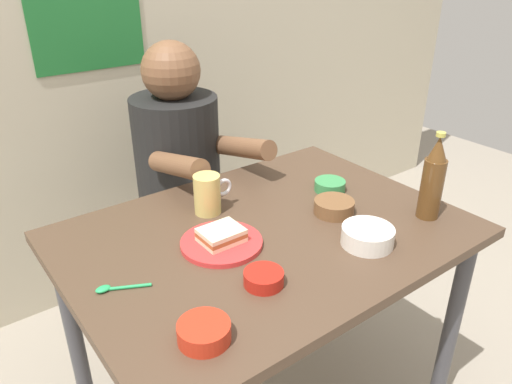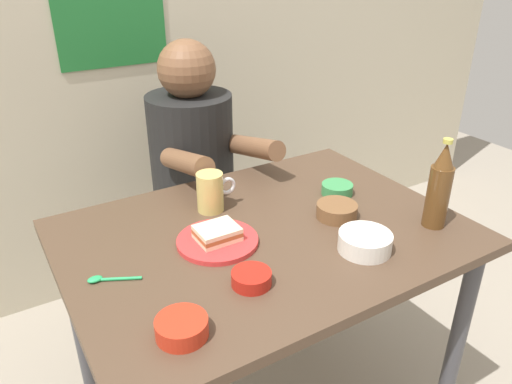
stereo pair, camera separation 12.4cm
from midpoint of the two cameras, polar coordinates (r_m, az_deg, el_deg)
The scene contains 13 objects.
dining_table at distance 1.44m, azimuth 3.53°, elevation -7.74°, with size 1.10×0.80×0.74m.
stool at distance 2.08m, azimuth -5.13°, elevation -5.61°, with size 0.34×0.34×0.45m.
person_seated at distance 1.89m, azimuth -5.49°, elevation 5.00°, with size 0.33×0.56×0.72m.
plate_orange at distance 1.33m, azimuth -1.81°, elevation -5.76°, with size 0.22×0.22×0.01m, color red.
sandwich at distance 1.31m, azimuth -1.83°, elevation -4.84°, with size 0.11×0.09×0.04m.
beer_mug at distance 1.46m, azimuth -2.85°, elevation -0.03°, with size 0.13×0.08×0.12m.
beer_bottle at distance 1.47m, azimuth 22.77°, elevation 0.41°, with size 0.06×0.06×0.26m.
sambal_bowl_red at distance 1.17m, azimuth 2.53°, elevation -9.97°, with size 0.10×0.10×0.03m.
dip_bowl_green at distance 1.61m, azimuth 11.57°, elevation 0.35°, with size 0.10×0.10×0.03m.
sauce_bowl_chili at distance 1.04m, azimuth -5.14°, elevation -15.41°, with size 0.11×0.11×0.04m.
rice_bowl_white at distance 1.33m, azimuth 15.15°, elevation -5.60°, with size 0.14×0.14×0.05m.
condiment_bowl_brown at distance 1.47m, azimuth 11.74°, elevation -2.11°, with size 0.12×0.12×0.04m.
spoon at distance 1.23m, azimuth -14.38°, elevation -9.84°, with size 0.12×0.06×0.01m.
Camera 2 is at (-0.64, -1.00, 1.46)m, focal length 34.53 mm.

